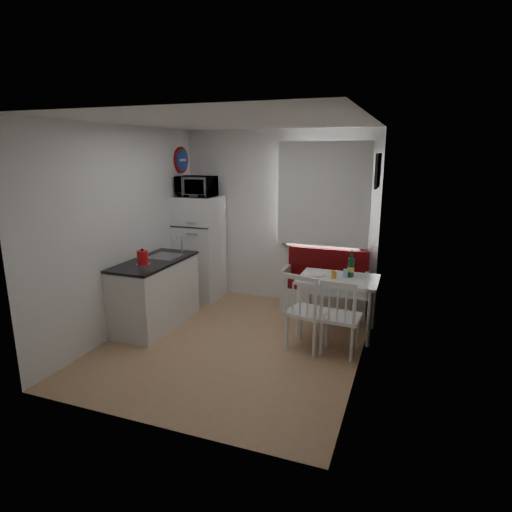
{
  "coord_description": "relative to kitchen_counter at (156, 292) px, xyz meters",
  "views": [
    {
      "loc": [
        1.93,
        -4.45,
        2.29
      ],
      "look_at": [
        0.1,
        0.5,
        0.99
      ],
      "focal_mm": 30.0,
      "sensor_mm": 36.0,
      "label": 1
    }
  ],
  "objects": [
    {
      "name": "drinking_glass_blue",
      "position": [
        2.39,
        0.64,
        0.33
      ],
      "size": [
        0.06,
        0.06,
        0.11
      ],
      "primitive_type": "cylinder",
      "color": "#88BCE8",
      "rests_on": "dining_table"
    },
    {
      "name": "chair_right",
      "position": [
        2.45,
        -0.08,
        0.11
      ],
      "size": [
        0.45,
        0.44,
        0.49
      ],
      "rotation": [
        0.0,
        0.0,
        -0.07
      ],
      "color": "white",
      "rests_on": "floor"
    },
    {
      "name": "ceiling",
      "position": [
        1.2,
        -0.16,
        2.14
      ],
      "size": [
        3.0,
        3.5,
        0.02
      ],
      "primitive_type": "cube",
      "color": "white",
      "rests_on": "wall_back"
    },
    {
      "name": "dining_table",
      "position": [
        2.31,
        0.59,
        0.2
      ],
      "size": [
        0.98,
        0.69,
        0.73
      ],
      "rotation": [
        0.0,
        0.0,
        -0.0
      ],
      "color": "white",
      "rests_on": "floor"
    },
    {
      "name": "chair_left",
      "position": [
        2.06,
        -0.08,
        0.13
      ],
      "size": [
        0.53,
        0.52,
        0.5
      ],
      "rotation": [
        0.0,
        0.0,
        -0.25
      ],
      "color": "white",
      "rests_on": "floor"
    },
    {
      "name": "fridge",
      "position": [
        0.02,
        1.24,
        0.35
      ],
      "size": [
        0.64,
        0.64,
        1.61
      ],
      "primitive_type": "cube",
      "color": "white",
      "rests_on": "floor"
    },
    {
      "name": "kitchen_counter",
      "position": [
        0.0,
        0.0,
        0.0
      ],
      "size": [
        0.62,
        1.32,
        1.16
      ],
      "color": "white",
      "rests_on": "floor"
    },
    {
      "name": "wall_left",
      "position": [
        -0.3,
        -0.16,
        0.84
      ],
      "size": [
        0.02,
        3.5,
        2.6
      ],
      "primitive_type": "cube",
      "color": "white",
      "rests_on": "floor"
    },
    {
      "name": "bench",
      "position": [
        2.01,
        1.35,
        -0.16
      ],
      "size": [
        1.24,
        0.48,
        0.89
      ],
      "color": "white",
      "rests_on": "floor"
    },
    {
      "name": "window",
      "position": [
        1.9,
        1.56,
        1.17
      ],
      "size": [
        1.22,
        0.06,
        1.47
      ],
      "primitive_type": "cube",
      "color": "white",
      "rests_on": "wall_back"
    },
    {
      "name": "drinking_glass_orange",
      "position": [
        2.26,
        0.54,
        0.33
      ],
      "size": [
        0.06,
        0.06,
        0.1
      ],
      "primitive_type": "cylinder",
      "color": "orange",
      "rests_on": "dining_table"
    },
    {
      "name": "microwave",
      "position": [
        0.02,
        1.19,
        1.31
      ],
      "size": [
        0.56,
        0.38,
        0.31
      ],
      "primitive_type": "imported",
      "color": "white",
      "rests_on": "fridge"
    },
    {
      "name": "wall_back",
      "position": [
        1.2,
        1.59,
        0.84
      ],
      "size": [
        3.0,
        0.02,
        2.6
      ],
      "primitive_type": "cube",
      "color": "white",
      "rests_on": "floor"
    },
    {
      "name": "curtain",
      "position": [
        1.9,
        1.49,
        1.22
      ],
      "size": [
        1.35,
        0.02,
        1.5
      ],
      "primitive_type": "cube",
      "color": "white",
      "rests_on": "wall_back"
    },
    {
      "name": "plate",
      "position": [
        2.01,
        0.61,
        0.29
      ],
      "size": [
        0.24,
        0.24,
        0.02
      ],
      "primitive_type": "cylinder",
      "color": "white",
      "rests_on": "dining_table"
    },
    {
      "name": "wine_bottle",
      "position": [
        2.45,
        0.69,
        0.45
      ],
      "size": [
        0.09,
        0.09,
        0.34
      ],
      "primitive_type": null,
      "color": "#154325",
      "rests_on": "dining_table"
    },
    {
      "name": "picture_frame",
      "position": [
        2.67,
        0.94,
        1.59
      ],
      "size": [
        0.04,
        0.52,
        0.42
      ],
      "primitive_type": "cube",
      "color": "black",
      "rests_on": "wall_right"
    },
    {
      "name": "wall_front",
      "position": [
        1.2,
        -1.91,
        0.84
      ],
      "size": [
        3.0,
        0.02,
        2.6
      ],
      "primitive_type": "cube",
      "color": "white",
      "rests_on": "floor"
    },
    {
      "name": "floor",
      "position": [
        1.2,
        -0.16,
        -0.46
      ],
      "size": [
        3.0,
        3.5,
        0.02
      ],
      "primitive_type": "cube",
      "color": "tan",
      "rests_on": "ground"
    },
    {
      "name": "wall_sign",
      "position": [
        -0.27,
        1.29,
        1.69
      ],
      "size": [
        0.03,
        0.4,
        0.4
      ],
      "primitive_type": "cylinder",
      "rotation": [
        0.0,
        1.57,
        0.0
      ],
      "color": "#1A3F9F",
      "rests_on": "wall_left"
    },
    {
      "name": "wall_right",
      "position": [
        2.7,
        -0.16,
        0.84
      ],
      "size": [
        0.02,
        3.5,
        2.6
      ],
      "primitive_type": "cube",
      "color": "white",
      "rests_on": "floor"
    },
    {
      "name": "kettle",
      "position": [
        0.05,
        -0.31,
        0.55
      ],
      "size": [
        0.16,
        0.16,
        0.22
      ],
      "primitive_type": "cylinder",
      "color": "red",
      "rests_on": "kitchen_counter"
    }
  ]
}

